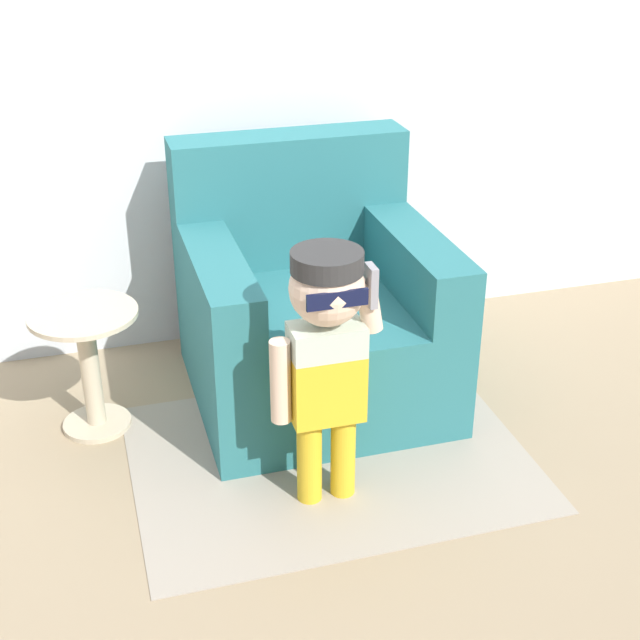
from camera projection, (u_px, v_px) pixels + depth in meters
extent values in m
plane|color=#998466|center=(263.00, 418.00, 3.44)|extent=(10.00, 10.00, 0.00)
cube|color=silver|center=(210.00, 38.00, 3.50)|extent=(10.00, 0.05, 2.60)
cube|color=#286B70|center=(315.00, 346.00, 3.51)|extent=(0.95, 0.96, 0.43)
cube|color=#286B70|center=(289.00, 198.00, 3.61)|extent=(0.95, 0.20, 0.53)
cube|color=#286B70|center=(220.00, 290.00, 3.17)|extent=(0.18, 0.75, 0.24)
cube|color=#286B70|center=(419.00, 266.00, 3.36)|extent=(0.18, 0.75, 0.24)
cylinder|color=gold|center=(309.00, 460.00, 2.93)|extent=(0.08, 0.08, 0.32)
cylinder|color=gold|center=(343.00, 454.00, 2.96)|extent=(0.08, 0.08, 0.32)
cube|color=gold|center=(327.00, 386.00, 2.82)|extent=(0.23, 0.13, 0.23)
cube|color=#B7C6B2|center=(327.00, 340.00, 2.75)|extent=(0.23, 0.13, 0.10)
sphere|color=beige|center=(327.00, 288.00, 2.67)|extent=(0.23, 0.23, 0.23)
cylinder|color=#2D2D2D|center=(327.00, 262.00, 2.63)|extent=(0.22, 0.22, 0.06)
cube|color=#2D2D2D|center=(317.00, 256.00, 2.73)|extent=(0.13, 0.10, 0.01)
cube|color=#0F1433|center=(337.00, 300.00, 2.57)|extent=(0.19, 0.01, 0.05)
cylinder|color=beige|center=(280.00, 381.00, 2.77)|extent=(0.07, 0.07, 0.28)
cylinder|color=beige|center=(369.00, 306.00, 2.74)|extent=(0.09, 0.07, 0.17)
cube|color=gray|center=(371.00, 286.00, 2.69)|extent=(0.02, 0.07, 0.13)
cylinder|color=beige|center=(97.00, 423.00, 3.39)|extent=(0.26, 0.26, 0.02)
cylinder|color=beige|center=(91.00, 373.00, 3.29)|extent=(0.07, 0.07, 0.47)
cylinder|color=beige|center=(83.00, 314.00, 3.18)|extent=(0.39, 0.39, 0.02)
cube|color=#9E9384|center=(329.00, 457.00, 3.21)|extent=(1.40, 1.06, 0.01)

